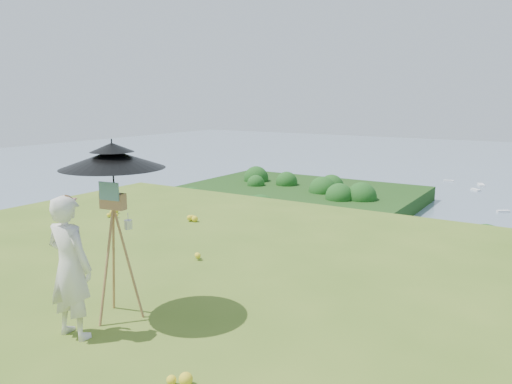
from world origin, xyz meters
The scene contains 10 objects.
ground centered at (0.00, 0.00, 0.00)m, with size 14.00×14.00×0.00m, color #4C6E1F.
shoreline_tier centered at (0.00, 75.00, -36.00)m, with size 170.00×28.00×8.00m, color #75695D.
peninsula centered at (-75.00, 155.00, -29.00)m, with size 90.00×60.00×12.00m, color #14340E, non-canonical shape.
slope_trees centered at (0.00, 35.00, -15.00)m, with size 110.00×50.00×6.00m, color #195218, non-canonical shape.
moored_boats centered at (-12.50, 161.00, -33.65)m, with size 140.00×140.00×0.70m, color white, non-canonical shape.
wildflowers centered at (0.00, 0.25, 0.06)m, with size 10.00×10.50×0.12m, color yellow, non-canonical shape.
painter centered at (-0.18, -0.84, 0.81)m, with size 0.59×0.39×1.61m, color silver.
field_easel centered at (-0.13, -0.23, 0.84)m, with size 0.64×0.64×1.67m, color #AE7F49, non-canonical shape.
sun_umbrella centered at (-0.13, -0.20, 1.77)m, with size 1.21×1.21×0.79m, color black, non-canonical shape.
painter_cap centered at (-0.18, -0.84, 1.57)m, with size 0.18×0.21×0.10m, color #CE717F, non-canonical shape.
Camera 1 is at (4.31, -4.15, 2.63)m, focal length 35.00 mm.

